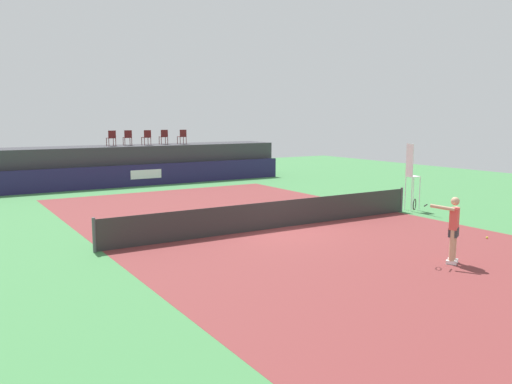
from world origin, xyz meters
The scene contains 15 objects.
ground_plane centered at (0.00, 3.00, 0.00)m, with size 48.00×48.00×0.00m, color #3D7A42.
court_inner centered at (0.00, 0.00, 0.00)m, with size 12.00×22.00×0.00m, color maroon.
sponsor_wall centered at (0.00, 13.50, 0.60)m, with size 18.00×0.22×1.20m.
spectator_platform centered at (0.00, 15.30, 1.10)m, with size 18.00×2.80×2.20m, color #38383D.
spectator_chair_far_left centered at (-1.15, 15.20, 2.69)m, with size 0.46×0.46×0.89m.
spectator_chair_left centered at (-0.15, 15.35, 2.69)m, with size 0.47×0.47×0.89m.
spectator_chair_center centered at (0.92, 15.08, 2.69)m, with size 0.47×0.47×0.89m.
spectator_chair_right centered at (2.12, 15.40, 2.69)m, with size 0.46×0.46×0.89m.
spectator_chair_far_right centered at (3.19, 15.07, 2.69)m, with size 0.45×0.45×0.89m.
umpire_chair centered at (6.72, 0.02, 1.59)m, with size 0.51×0.51×2.76m.
tennis_net centered at (0.00, 0.00, 0.47)m, with size 12.40×0.02×0.95m, color #2D2D2D.
net_post_near centered at (-6.20, 0.00, 0.50)m, with size 0.10×0.10×1.00m, color #4C4C51.
net_post_far centered at (6.20, 0.00, 0.50)m, with size 0.10×0.10×1.00m, color #4C4C51.
tennis_player centered at (1.50, -6.11, 0.96)m, with size 1.07×1.03×1.77m.
tennis_ball centered at (4.84, -4.86, 0.04)m, with size 0.07×0.07×0.07m, color #D8EA33.
Camera 1 is at (-9.93, -14.83, 3.80)m, focal length 36.76 mm.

